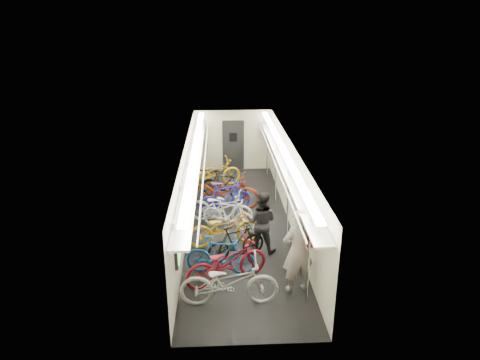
{
  "coord_description": "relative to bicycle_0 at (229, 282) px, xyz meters",
  "views": [
    {
      "loc": [
        -0.54,
        -11.34,
        5.67
      ],
      "look_at": [
        0.06,
        0.66,
        1.15
      ],
      "focal_mm": 32.0,
      "sensor_mm": 36.0,
      "label": 1
    }
  ],
  "objects": [
    {
      "name": "bicycle_0",
      "position": [
        0.0,
        0.0,
        0.0
      ],
      "size": [
        2.08,
        0.73,
        1.09
      ],
      "primitive_type": "imported",
      "rotation": [
        0.0,
        0.0,
        1.58
      ],
      "color": "#9D9EA1",
      "rests_on": "ground"
    },
    {
      "name": "passenger_near",
      "position": [
        1.5,
        0.43,
        0.44
      ],
      "size": [
        0.81,
        0.63,
        1.98
      ],
      "primitive_type": "imported",
      "rotation": [
        0.0,
        0.0,
        3.37
      ],
      "color": "gray",
      "rests_on": "ground"
    },
    {
      "name": "bicycle_6",
      "position": [
        -0.14,
        3.88,
        -0.03
      ],
      "size": [
        2.06,
        1.23,
        1.02
      ],
      "primitive_type": "imported",
      "rotation": [
        0.0,
        0.0,
        1.26
      ],
      "color": "silver",
      "rests_on": "ground"
    },
    {
      "name": "bicycle_9",
      "position": [
        -0.03,
        5.75,
        -0.06
      ],
      "size": [
        1.68,
        1.04,
        0.98
      ],
      "primitive_type": "imported",
      "rotation": [
        0.0,
        0.0,
        1.18
      ],
      "color": "black",
      "rests_on": "ground"
    },
    {
      "name": "bicycle_7",
      "position": [
        -0.02,
        4.54,
        -0.02
      ],
      "size": [
        1.8,
        1.08,
        1.05
      ],
      "primitive_type": "imported",
      "rotation": [
        0.0,
        0.0,
        1.94
      ],
      "color": "#191C9B",
      "rests_on": "ground"
    },
    {
      "name": "bicycle_4",
      "position": [
        -0.07,
        2.55,
        -0.03
      ],
      "size": [
        2.04,
        1.03,
        1.02
      ],
      "primitive_type": "imported",
      "rotation": [
        0.0,
        0.0,
        1.76
      ],
      "color": "#C08312",
      "rests_on": "ground"
    },
    {
      "name": "passenger_mid",
      "position": [
        0.88,
        2.23,
        0.28
      ],
      "size": [
        0.96,
        0.85,
        1.65
      ],
      "primitive_type": "imported",
      "rotation": [
        0.0,
        0.0,
        2.81
      ],
      "color": "black",
      "rests_on": "ground"
    },
    {
      "name": "bicycle_3",
      "position": [
        0.22,
        1.82,
        -0.08
      ],
      "size": [
        1.61,
        1.0,
        0.94
      ],
      "primitive_type": "imported",
      "rotation": [
        0.0,
        0.0,
        1.96
      ],
      "color": "black",
      "rests_on": "ground"
    },
    {
      "name": "bicycle_8",
      "position": [
        0.01,
        5.03,
        0.03
      ],
      "size": [
        2.3,
        1.22,
        1.15
      ],
      "primitive_type": "imported",
      "rotation": [
        0.0,
        0.0,
        1.35
      ],
      "color": "maroon",
      "rests_on": "ground"
    },
    {
      "name": "bicycle_5",
      "position": [
        0.07,
        3.44,
        -0.06
      ],
      "size": [
        1.65,
        1.06,
        0.96
      ],
      "primitive_type": "imported",
      "rotation": [
        0.0,
        0.0,
        1.15
      ],
      "color": "silver",
      "rests_on": "ground"
    },
    {
      "name": "backpack",
      "position": [
        1.81,
        0.46,
        0.73
      ],
      "size": [
        0.28,
        0.18,
        0.38
      ],
      "primitive_type": "cube",
      "rotation": [
        0.0,
        0.0,
        0.16
      ],
      "color": "#9E170F",
      "rests_on": "passenger_near"
    },
    {
      "name": "bicycle_2",
      "position": [
        -0.04,
        0.82,
        -0.02
      ],
      "size": [
        2.11,
        1.45,
        1.05
      ],
      "primitive_type": "imported",
      "rotation": [
        0.0,
        0.0,
        1.99
      ],
      "color": "maroon",
      "rests_on": "ground"
    },
    {
      "name": "train_car_shell",
      "position": [
        0.02,
        4.47,
        1.11
      ],
      "size": [
        10.0,
        10.0,
        10.0
      ],
      "color": "black",
      "rests_on": "ground"
    },
    {
      "name": "bicycle_1",
      "position": [
        -0.18,
        1.16,
        -0.05
      ],
      "size": [
        1.72,
        0.72,
        1.0
      ],
      "primitive_type": "imported",
      "rotation": [
        0.0,
        0.0,
        1.42
      ],
      "color": "navy",
      "rests_on": "ground"
    },
    {
      "name": "bicycle_10",
      "position": [
        -0.37,
        6.88,
        -0.03
      ],
      "size": [
        2.09,
        1.23,
        1.04
      ],
      "primitive_type": "imported",
      "rotation": [
        0.0,
        0.0,
        1.87
      ],
      "color": "yellow",
      "rests_on": "ground"
    }
  ]
}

